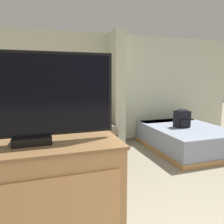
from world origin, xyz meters
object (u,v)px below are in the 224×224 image
Objects in this scene: tv at (30,98)px; coffee_table at (78,148)px; bed at (185,137)px; table_lamp at (2,115)px; couch at (67,138)px; backpack at (182,118)px.

coffee_table is at bearing 73.62° from tv.
tv is (-0.64, -2.19, 1.10)m from coffee_table.
table_lamp is at bearing 171.38° from bed.
couch is at bearing 79.78° from tv.
couch reaches higher than bed.
backpack is (2.34, 0.33, 0.35)m from coffee_table.
table_lamp reaches higher than bed.
table_lamp is 3.23m from tv.
coffee_table is 0.53× the size of tv.
table_lamp is at bearing 170.85° from backpack.
backpack is (-0.11, -0.02, 0.46)m from bed.
table_lamp is (-1.21, -0.04, 0.56)m from couch.
backpack reaches higher than bed.
backpack is (2.42, -0.62, 0.40)m from couch.
coffee_table is 2.54m from tv.
bed is (3.75, -0.57, -0.62)m from table_lamp.
table_lamp reaches higher than couch.
tv reaches higher than coffee_table.
couch reaches higher than coffee_table.
table_lamp is 3.84m from bed.
couch is 1.02× the size of bed.
couch is 2.53m from backpack.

